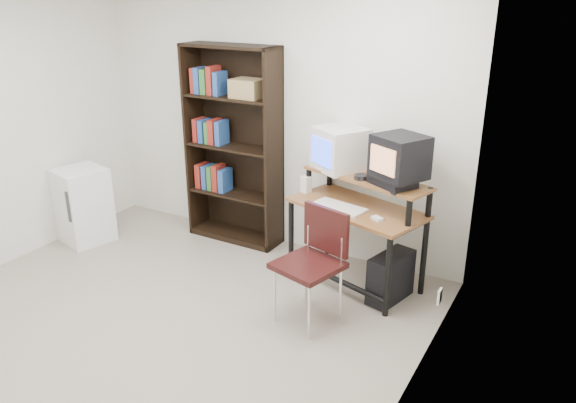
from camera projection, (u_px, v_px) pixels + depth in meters
The scene contains 17 objects.
floor at pixel (144, 332), 4.39m from camera, with size 4.00×4.00×0.01m, color gray.
back_wall at pixel (273, 119), 5.55m from camera, with size 4.00×0.01×2.60m, color silver.
right_wall at pixel (402, 231), 3.01m from camera, with size 0.01×4.00×2.60m, color silver.
computer_desk at pixel (358, 211), 4.92m from camera, with size 1.31×0.91×0.98m.
crt_monitor at pixel (340, 149), 5.04m from camera, with size 0.55×0.55×0.38m.
vcr at pixel (392, 182), 4.65m from camera, with size 0.36×0.26×0.08m, color black.
crt_tv at pixel (400, 157), 4.57m from camera, with size 0.50×0.50×0.36m.
cd_spindle at pixel (361, 178), 4.80m from camera, with size 0.12×0.12×0.05m, color #26262B.
keyboard at pixel (339, 208), 4.85m from camera, with size 0.47×0.21×0.04m, color silver.
mousepad at pixel (377, 222), 4.60m from camera, with size 0.22×0.18×0.01m, color black.
mouse at pixel (377, 219), 4.60m from camera, with size 0.10×0.06×0.03m, color white.
desk_speaker at pixel (306, 185), 5.20m from camera, with size 0.08×0.07×0.17m, color silver.
pc_tower at pixel (391, 277), 4.78m from camera, with size 0.20×0.45×0.42m, color black.
school_chair at pixel (315, 253), 4.40m from camera, with size 0.56×0.56×0.92m.
bookshelf at pixel (234, 144), 5.71m from camera, with size 1.01×0.35×2.01m.
mini_fridge at pixel (83, 205), 5.85m from camera, with size 0.56×0.57×0.78m.
wall_outlet at pixel (440, 296), 4.31m from camera, with size 0.02×0.08×0.12m, color beige.
Camera 1 is at (2.81, -2.70, 2.52)m, focal length 35.00 mm.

